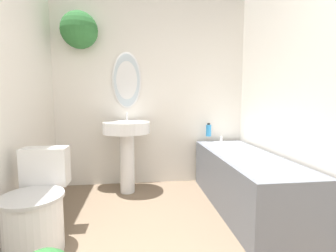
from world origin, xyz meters
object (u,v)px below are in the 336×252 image
object	(u,v)px
shampoo_bottle	(209,130)
bathtub	(245,180)
toilet	(36,211)
pedestal_sink	(127,140)

from	to	relation	value
shampoo_bottle	bathtub	bearing A→B (deg)	-77.94
bathtub	toilet	bearing A→B (deg)	-165.81
pedestal_sink	bathtub	world-z (taller)	pedestal_sink
toilet	pedestal_sink	distance (m)	1.26
toilet	pedestal_sink	bearing A→B (deg)	58.91
toilet	pedestal_sink	xyz separation A→B (m)	(0.62, 1.03, 0.35)
bathtub	shampoo_bottle	distance (m)	0.88
pedestal_sink	shampoo_bottle	xyz separation A→B (m)	(1.05, 0.19, 0.08)
pedestal_sink	shampoo_bottle	distance (m)	1.07
toilet	bathtub	xyz separation A→B (m)	(1.83, 0.46, 0.00)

